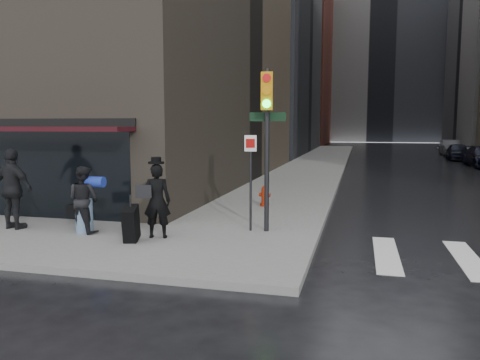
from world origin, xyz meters
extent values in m
plane|color=black|center=(0.00, 0.00, 0.00)|extent=(140.00, 140.00, 0.00)
cube|color=slate|center=(0.00, 27.00, 0.07)|extent=(4.00, 50.00, 0.15)
cube|color=silver|center=(3.50, 1.00, 0.01)|extent=(0.50, 3.00, 0.01)
cube|color=silver|center=(5.10, 1.00, 0.01)|extent=(0.50, 3.00, 0.01)
cube|color=maroon|center=(-13.00, 62.00, 13.00)|extent=(22.00, 20.00, 26.00)
cube|color=gray|center=(6.00, 78.00, 16.00)|extent=(40.00, 12.00, 32.00)
cube|color=black|center=(-7.00, 2.05, 1.40)|extent=(8.00, 0.12, 2.60)
cube|color=black|center=(-7.00, 1.98, 2.82)|extent=(8.40, 0.08, 0.22)
imported|color=black|center=(-1.61, 0.60, 1.01)|extent=(0.71, 0.55, 1.73)
cylinder|color=black|center=(-1.61, 0.60, 1.90)|extent=(0.37, 0.37, 0.05)
cylinder|color=black|center=(-1.61, 0.60, 1.96)|extent=(0.23, 0.23, 0.14)
cube|color=black|center=(-1.88, 0.47, 1.24)|extent=(0.39, 0.20, 0.30)
cube|color=black|center=(-2.02, 0.08, 0.55)|extent=(0.44, 0.72, 0.87)
cylinder|color=black|center=(-2.02, 0.08, 1.01)|extent=(0.03, 0.03, 0.40)
imported|color=black|center=(-3.55, 0.63, 0.96)|extent=(0.90, 0.76, 1.63)
cube|color=black|center=(-3.89, 0.87, 0.64)|extent=(0.53, 0.35, 0.30)
cylinder|color=#1C319C|center=(-3.26, 0.69, 1.40)|extent=(0.49, 0.27, 0.26)
imported|color=black|center=(-5.50, 0.58, 1.16)|extent=(1.24, 0.64, 2.03)
cylinder|color=black|center=(0.70, 1.90, 2.12)|extent=(0.12, 0.12, 3.93)
cube|color=orange|center=(0.73, 1.69, 3.54)|extent=(0.30, 0.21, 0.88)
cylinder|color=red|center=(0.75, 1.59, 3.84)|extent=(0.20, 0.08, 0.20)
cylinder|color=orange|center=(0.75, 1.59, 3.54)|extent=(0.20, 0.08, 0.20)
cylinder|color=#19E533|center=(0.75, 1.59, 3.25)|extent=(0.20, 0.08, 0.20)
cylinder|color=black|center=(0.31, 1.84, 1.33)|extent=(0.06, 0.06, 2.36)
cube|color=white|center=(0.31, 1.81, 2.31)|extent=(0.29, 0.06, 0.39)
cube|color=black|center=(0.70, 1.98, 2.95)|extent=(0.88, 0.15, 0.22)
cylinder|color=#A02409|center=(-0.05, 5.43, 0.20)|extent=(0.29, 0.29, 0.09)
cylinder|color=#A02409|center=(-0.05, 5.43, 0.42)|extent=(0.22, 0.22, 0.55)
sphere|color=#A02409|center=(-0.05, 5.43, 0.72)|extent=(0.20, 0.20, 0.20)
cylinder|color=#A02409|center=(-0.05, 5.43, 0.52)|extent=(0.38, 0.20, 0.13)
imported|color=black|center=(10.47, 31.08, 0.68)|extent=(1.90, 4.08, 1.35)
imported|color=#3E3E43|center=(11.02, 37.30, 0.72)|extent=(1.57, 4.39, 1.44)
camera|label=1|loc=(2.88, -9.23, 2.74)|focal=35.00mm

